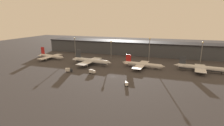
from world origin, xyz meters
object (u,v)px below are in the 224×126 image
at_px(airplane_0, 51,56).
at_px(service_vehicle_0, 92,71).
at_px(service_vehicle_2, 126,83).
at_px(airplane_3, 202,68).
at_px(airplane_1, 91,61).
at_px(service_vehicle_1, 69,70).
at_px(airplane_2, 142,65).

xyz_separation_m(airplane_0, service_vehicle_0, (66.95, -35.55, -1.23)).
bearing_deg(service_vehicle_2, airplane_3, 110.59).
distance_m(airplane_1, service_vehicle_1, 29.81).
relative_size(airplane_1, service_vehicle_2, 9.20).
bearing_deg(airplane_0, service_vehicle_2, -21.16).
xyz_separation_m(airplane_3, service_vehicle_2, (-54.52, -51.38, -1.89)).
xyz_separation_m(airplane_1, airplane_2, (50.52, 3.94, -0.61)).
bearing_deg(service_vehicle_1, airplane_3, -7.06).
xyz_separation_m(service_vehicle_0, service_vehicle_2, (33.63, -17.66, -0.34)).
height_order(airplane_2, airplane_3, airplane_3).
distance_m(airplane_2, airplane_3, 51.00).
bearing_deg(airplane_0, airplane_1, -2.73).
height_order(airplane_2, service_vehicle_1, airplane_2).
bearing_deg(service_vehicle_1, airplane_2, 4.08).
bearing_deg(service_vehicle_2, service_vehicle_0, -140.41).
bearing_deg(airplane_1, service_vehicle_0, -56.76).
distance_m(service_vehicle_0, service_vehicle_2, 37.98).
height_order(airplane_0, service_vehicle_0, airplane_0).
xyz_separation_m(airplane_1, service_vehicle_1, (-7.62, -28.76, -1.92)).
bearing_deg(service_vehicle_2, service_vehicle_1, -128.59).
distance_m(airplane_0, airplane_1, 54.41).
xyz_separation_m(airplane_2, service_vehicle_1, (-58.14, -32.69, -1.31)).
relative_size(airplane_2, service_vehicle_0, 7.39).
bearing_deg(airplane_2, service_vehicle_0, -133.91).
height_order(service_vehicle_0, service_vehicle_2, service_vehicle_0).
bearing_deg(airplane_1, service_vehicle_2, -36.62).
bearing_deg(airplane_3, service_vehicle_0, -152.34).
distance_m(service_vehicle_0, service_vehicle_1, 21.01).
bearing_deg(airplane_1, airplane_2, 11.18).
bearing_deg(airplane_3, service_vehicle_1, -155.07).
height_order(airplane_1, service_vehicle_1, airplane_1).
xyz_separation_m(airplane_0, airplane_3, (155.09, -1.83, 0.32)).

